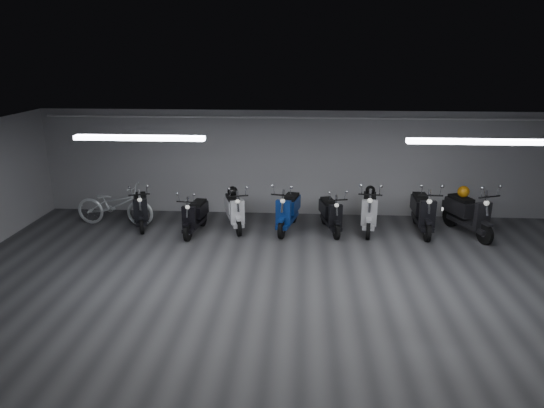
# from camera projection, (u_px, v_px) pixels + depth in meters

# --- Properties ---
(floor) EXTENTS (14.00, 10.00, 0.01)m
(floor) POSITION_uv_depth(u_px,v_px,m) (301.00, 305.00, 8.50)
(floor) COLOR #363639
(floor) RESTS_ON ground
(ceiling) EXTENTS (14.00, 10.00, 0.01)m
(ceiling) POSITION_uv_depth(u_px,v_px,m) (304.00, 147.00, 7.65)
(ceiling) COLOR gray
(ceiling) RESTS_ON ground
(back_wall) EXTENTS (14.00, 0.01, 2.80)m
(back_wall) POSITION_uv_depth(u_px,v_px,m) (303.00, 164.00, 12.84)
(back_wall) COLOR #999A9C
(back_wall) RESTS_ON ground
(fluor_strip_left) EXTENTS (2.40, 0.18, 0.08)m
(fluor_strip_left) POSITION_uv_depth(u_px,v_px,m) (139.00, 138.00, 8.80)
(fluor_strip_left) COLOR white
(fluor_strip_left) RESTS_ON ceiling
(fluor_strip_right) EXTENTS (2.40, 0.18, 0.08)m
(fluor_strip_right) POSITION_uv_depth(u_px,v_px,m) (476.00, 142.00, 8.44)
(fluor_strip_right) COLOR white
(fluor_strip_right) RESTS_ON ceiling
(conduit) EXTENTS (13.60, 0.05, 0.05)m
(conduit) POSITION_uv_depth(u_px,v_px,m) (304.00, 118.00, 12.39)
(conduit) COLOR white
(conduit) RESTS_ON back_wall
(scooter_0) EXTENTS (1.04, 1.74, 1.23)m
(scooter_0) POSITION_uv_depth(u_px,v_px,m) (140.00, 203.00, 12.11)
(scooter_0) COLOR black
(scooter_0) RESTS_ON floor
(scooter_1) EXTENTS (0.73, 1.64, 1.18)m
(scooter_1) POSITION_uv_depth(u_px,v_px,m) (195.00, 210.00, 11.66)
(scooter_1) COLOR black
(scooter_1) RESTS_ON floor
(scooter_2) EXTENTS (1.03, 1.75, 1.23)m
(scooter_2) POSITION_uv_depth(u_px,v_px,m) (234.00, 205.00, 11.98)
(scooter_2) COLOR silver
(scooter_2) RESTS_ON floor
(scooter_4) EXTENTS (0.96, 1.86, 1.32)m
(scooter_4) POSITION_uv_depth(u_px,v_px,m) (288.00, 205.00, 11.84)
(scooter_4) COLOR navy
(scooter_4) RESTS_ON floor
(scooter_5) EXTENTS (0.87, 1.69, 1.20)m
(scooter_5) POSITION_uv_depth(u_px,v_px,m) (331.00, 208.00, 11.77)
(scooter_5) COLOR black
(scooter_5) RESTS_ON floor
(scooter_6) EXTENTS (0.84, 1.88, 1.35)m
(scooter_6) POSITION_uv_depth(u_px,v_px,m) (370.00, 204.00, 11.82)
(scooter_6) COLOR #B8B9BD
(scooter_6) RESTS_ON floor
(scooter_8) EXTENTS (0.65, 1.87, 1.38)m
(scooter_8) POSITION_uv_depth(u_px,v_px,m) (423.00, 205.00, 11.70)
(scooter_8) COLOR black
(scooter_8) RESTS_ON floor
(scooter_9) EXTENTS (1.25, 1.99, 1.40)m
(scooter_9) POSITION_uv_depth(u_px,v_px,m) (469.00, 207.00, 11.53)
(scooter_9) COLOR black
(scooter_9) RESTS_ON floor
(bicycle) EXTENTS (2.04, 0.84, 1.29)m
(bicycle) POSITION_uv_depth(u_px,v_px,m) (114.00, 200.00, 12.23)
(bicycle) COLOR white
(bicycle) RESTS_ON floor
(helmet_0) EXTENTS (0.24, 0.24, 0.24)m
(helmet_0) POSITION_uv_depth(u_px,v_px,m) (370.00, 190.00, 11.97)
(helmet_0) COLOR black
(helmet_0) RESTS_ON scooter_6
(helmet_1) EXTENTS (0.26, 0.26, 0.26)m
(helmet_1) POSITION_uv_depth(u_px,v_px,m) (233.00, 191.00, 12.11)
(helmet_1) COLOR black
(helmet_1) RESTS_ON scooter_2
(helmet_2) EXTENTS (0.28, 0.28, 0.28)m
(helmet_2) POSITION_uv_depth(u_px,v_px,m) (464.00, 192.00, 11.67)
(helmet_2) COLOR #C9740B
(helmet_2) RESTS_ON scooter_9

